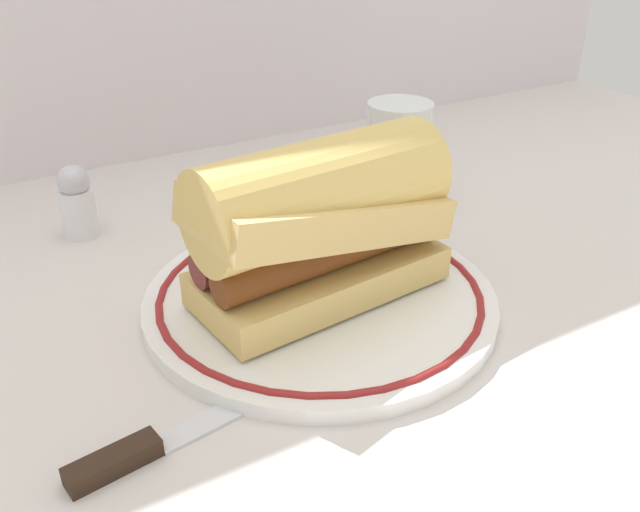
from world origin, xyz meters
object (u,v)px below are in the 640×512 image
(sausage_sandwich, at_px, (320,219))
(butter_knife, at_px, (175,434))
(drinking_glass, at_px, (398,159))
(salt_shaker, at_px, (77,202))
(plate, at_px, (320,298))

(sausage_sandwich, distance_m, butter_knife, 0.19)
(sausage_sandwich, xyz_separation_m, drinking_glass, (0.18, 0.14, -0.03))
(sausage_sandwich, bearing_deg, salt_shaker, 114.80)
(salt_shaker, distance_m, butter_knife, 0.31)
(sausage_sandwich, xyz_separation_m, salt_shaker, (-0.13, 0.22, -0.04))
(drinking_glass, bearing_deg, butter_knife, -145.08)
(drinking_glass, distance_m, butter_knife, 0.40)
(sausage_sandwich, height_order, salt_shaker, sausage_sandwich)
(sausage_sandwich, relative_size, drinking_glass, 1.98)
(salt_shaker, bearing_deg, plate, -59.52)
(plate, xyz_separation_m, butter_knife, (-0.15, -0.08, -0.00))
(drinking_glass, relative_size, butter_knife, 0.62)
(plate, bearing_deg, drinking_glass, 39.12)
(butter_knife, bearing_deg, drinking_glass, 34.92)
(butter_knife, bearing_deg, salt_shaker, 86.50)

